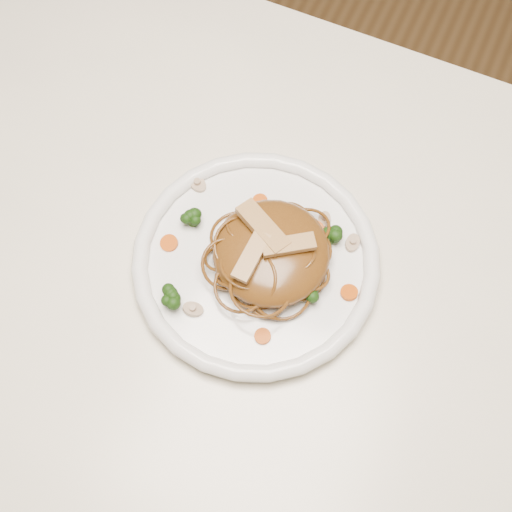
% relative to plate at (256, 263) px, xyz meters
% --- Properties ---
extents(ground, '(4.00, 4.00, 0.00)m').
position_rel_plate_xyz_m(ground, '(0.00, -0.01, -0.76)').
color(ground, '#55391D').
rests_on(ground, ground).
extents(table, '(1.20, 0.80, 0.75)m').
position_rel_plate_xyz_m(table, '(0.00, -0.01, -0.11)').
color(table, beige).
rests_on(table, ground).
extents(plate, '(0.37, 0.37, 0.02)m').
position_rel_plate_xyz_m(plate, '(0.00, 0.00, 0.00)').
color(plate, white).
rests_on(plate, table).
extents(noodle_mound, '(0.16, 0.16, 0.04)m').
position_rel_plate_xyz_m(noodle_mound, '(0.02, 0.01, 0.03)').
color(noodle_mound, brown).
rests_on(noodle_mound, plate).
extents(chicken_a, '(0.06, 0.05, 0.01)m').
position_rel_plate_xyz_m(chicken_a, '(0.03, 0.01, 0.06)').
color(chicken_a, tan).
rests_on(chicken_a, noodle_mound).
extents(chicken_b, '(0.08, 0.05, 0.01)m').
position_rel_plate_xyz_m(chicken_b, '(-0.00, 0.02, 0.06)').
color(chicken_b, tan).
rests_on(chicken_b, noodle_mound).
extents(chicken_c, '(0.02, 0.06, 0.01)m').
position_rel_plate_xyz_m(chicken_c, '(0.00, -0.02, 0.06)').
color(chicken_c, tan).
rests_on(chicken_c, noodle_mound).
extents(broccoli_0, '(0.03, 0.03, 0.03)m').
position_rel_plate_xyz_m(broccoli_0, '(0.07, 0.06, 0.02)').
color(broccoli_0, '#1B3D0C').
rests_on(broccoli_0, plate).
extents(broccoli_1, '(0.03, 0.03, 0.03)m').
position_rel_plate_xyz_m(broccoli_1, '(-0.09, 0.02, 0.02)').
color(broccoli_1, '#1B3D0C').
rests_on(broccoli_1, plate).
extents(broccoli_2, '(0.03, 0.03, 0.03)m').
position_rel_plate_xyz_m(broccoli_2, '(-0.07, -0.09, 0.02)').
color(broccoli_2, '#1B3D0C').
rests_on(broccoli_2, plate).
extents(broccoli_3, '(0.03, 0.03, 0.03)m').
position_rel_plate_xyz_m(broccoli_3, '(0.08, -0.01, 0.02)').
color(broccoli_3, '#1B3D0C').
rests_on(broccoli_3, plate).
extents(carrot_0, '(0.02, 0.02, 0.00)m').
position_rel_plate_xyz_m(carrot_0, '(0.05, 0.07, 0.01)').
color(carrot_0, '#BE4B06').
rests_on(carrot_0, plate).
extents(carrot_1, '(0.03, 0.03, 0.00)m').
position_rel_plate_xyz_m(carrot_1, '(-0.10, -0.02, 0.01)').
color(carrot_1, '#BE4B06').
rests_on(carrot_1, plate).
extents(carrot_2, '(0.02, 0.02, 0.00)m').
position_rel_plate_xyz_m(carrot_2, '(0.12, 0.01, 0.01)').
color(carrot_2, '#BE4B06').
rests_on(carrot_2, plate).
extents(carrot_3, '(0.02, 0.02, 0.00)m').
position_rel_plate_xyz_m(carrot_3, '(-0.03, 0.07, 0.01)').
color(carrot_3, '#BE4B06').
rests_on(carrot_3, plate).
extents(carrot_4, '(0.02, 0.02, 0.00)m').
position_rel_plate_xyz_m(carrot_4, '(0.05, -0.08, 0.01)').
color(carrot_4, '#BE4B06').
rests_on(carrot_4, plate).
extents(mushroom_0, '(0.03, 0.03, 0.01)m').
position_rel_plate_xyz_m(mushroom_0, '(-0.04, -0.09, 0.01)').
color(mushroom_0, '#C0A990').
rests_on(mushroom_0, plate).
extents(mushroom_1, '(0.03, 0.03, 0.01)m').
position_rel_plate_xyz_m(mushroom_1, '(0.10, 0.07, 0.01)').
color(mushroom_1, '#C0A990').
rests_on(mushroom_1, plate).
extents(mushroom_2, '(0.03, 0.03, 0.01)m').
position_rel_plate_xyz_m(mushroom_2, '(-0.11, 0.06, 0.01)').
color(mushroom_2, '#C0A990').
rests_on(mushroom_2, plate).
extents(mushroom_3, '(0.03, 0.03, 0.01)m').
position_rel_plate_xyz_m(mushroom_3, '(0.05, 0.08, 0.01)').
color(mushroom_3, '#C0A990').
rests_on(mushroom_3, plate).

